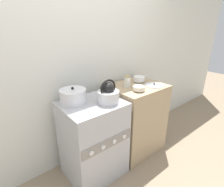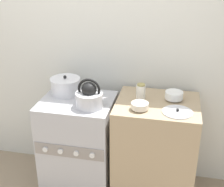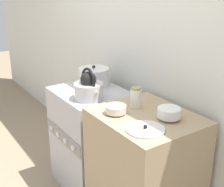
# 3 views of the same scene
# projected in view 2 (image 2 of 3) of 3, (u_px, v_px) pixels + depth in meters

# --- Properties ---
(wall_back) EXTENTS (7.00, 0.06, 2.50)m
(wall_back) POSITION_uv_depth(u_px,v_px,m) (88.00, 48.00, 2.84)
(wall_back) COLOR silver
(wall_back) RESTS_ON ground_plane
(stove) EXTENTS (0.62, 0.55, 0.89)m
(stove) POSITION_uv_depth(u_px,v_px,m) (79.00, 145.00, 2.83)
(stove) COLOR #B2B2B7
(stove) RESTS_ON ground_plane
(counter) EXTENTS (0.67, 0.58, 0.93)m
(counter) POSITION_uv_depth(u_px,v_px,m) (155.00, 151.00, 2.71)
(counter) COLOR tan
(counter) RESTS_ON ground_plane
(kettle) EXTENTS (0.27, 0.22, 0.25)m
(kettle) POSITION_uv_depth(u_px,v_px,m) (90.00, 97.00, 2.50)
(kettle) COLOR silver
(kettle) RESTS_ON stove
(cooking_pot) EXTENTS (0.26, 0.26, 0.17)m
(cooking_pot) POSITION_uv_depth(u_px,v_px,m) (66.00, 86.00, 2.75)
(cooking_pot) COLOR silver
(cooking_pot) RESTS_ON stove
(enamel_bowl) EXTENTS (0.15, 0.15, 0.07)m
(enamel_bowl) POSITION_uv_depth(u_px,v_px,m) (174.00, 95.00, 2.55)
(enamel_bowl) COLOR white
(enamel_bowl) RESTS_ON counter
(small_ceramic_bowl) EXTENTS (0.14, 0.14, 0.06)m
(small_ceramic_bowl) POSITION_uv_depth(u_px,v_px,m) (140.00, 106.00, 2.40)
(small_ceramic_bowl) COLOR beige
(small_ceramic_bowl) RESTS_ON counter
(storage_jar) EXTENTS (0.08, 0.08, 0.14)m
(storage_jar) POSITION_uv_depth(u_px,v_px,m) (141.00, 92.00, 2.54)
(storage_jar) COLOR silver
(storage_jar) RESTS_ON counter
(loose_pot_lid) EXTENTS (0.23, 0.23, 0.03)m
(loose_pot_lid) POSITION_uv_depth(u_px,v_px,m) (177.00, 112.00, 2.36)
(loose_pot_lid) COLOR silver
(loose_pot_lid) RESTS_ON counter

